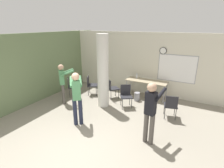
% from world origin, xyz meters
% --- Properties ---
extents(ground_plane, '(24.00, 24.00, 0.00)m').
position_xyz_m(ground_plane, '(0.00, 0.00, 0.00)').
color(ground_plane, gray).
extents(wall_left_accent, '(0.12, 7.00, 2.80)m').
position_xyz_m(wall_left_accent, '(-3.50, 2.50, 1.40)').
color(wall_left_accent, '#6B7F56').
rests_on(wall_left_accent, ground_plane).
extents(wall_back, '(8.00, 0.15, 2.80)m').
position_xyz_m(wall_back, '(0.03, 5.06, 1.40)').
color(wall_back, beige).
rests_on(wall_back, ground_plane).
extents(support_pillar, '(0.43, 0.43, 2.80)m').
position_xyz_m(support_pillar, '(-0.77, 2.90, 1.40)').
color(support_pillar, silver).
rests_on(support_pillar, ground_plane).
extents(folding_table, '(1.78, 0.63, 0.77)m').
position_xyz_m(folding_table, '(0.46, 4.54, 0.71)').
color(folding_table, tan).
rests_on(folding_table, ground_plane).
extents(bottle_on_table, '(0.08, 0.08, 0.24)m').
position_xyz_m(bottle_on_table, '(-0.06, 4.69, 0.86)').
color(bottle_on_table, silver).
rests_on(bottle_on_table, folding_table).
extents(waste_bin, '(0.24, 0.24, 0.36)m').
position_xyz_m(waste_bin, '(0.25, 3.99, 0.18)').
color(waste_bin, gray).
rests_on(waste_bin, ground_plane).
extents(chair_table_left, '(0.62, 0.62, 0.87)m').
position_xyz_m(chair_table_left, '(-0.82, 3.69, 0.51)').
color(chair_table_left, '#232328').
rests_on(chair_table_left, ground_plane).
extents(chair_table_front, '(0.61, 0.61, 0.87)m').
position_xyz_m(chair_table_front, '(0.06, 3.24, 0.51)').
color(chair_table_front, '#232328').
rests_on(chair_table_front, ground_plane).
extents(chair_by_left_wall, '(0.62, 0.62, 0.87)m').
position_xyz_m(chair_by_left_wall, '(-2.53, 3.05, 0.51)').
color(chair_by_left_wall, '#232328').
rests_on(chair_by_left_wall, ground_plane).
extents(chair_near_pillar, '(0.59, 0.59, 0.87)m').
position_xyz_m(chair_near_pillar, '(-1.88, 3.64, 0.51)').
color(chair_near_pillar, '#232328').
rests_on(chair_near_pillar, ground_plane).
extents(chair_mid_room, '(0.54, 0.54, 0.87)m').
position_xyz_m(chair_mid_room, '(1.78, 3.12, 0.51)').
color(chair_mid_room, '#232328').
rests_on(chair_mid_room, ground_plane).
extents(person_playing_front, '(0.65, 0.68, 1.74)m').
position_xyz_m(person_playing_front, '(-0.79, 1.32, 1.02)').
color(person_playing_front, '#1E2338').
rests_on(person_playing_front, ground_plane).
extents(person_watching_back, '(0.63, 0.62, 1.63)m').
position_xyz_m(person_watching_back, '(-2.32, 2.33, 0.96)').
color(person_watching_back, '#514C47').
rests_on(person_watching_back, ground_plane).
extents(person_playing_side, '(0.47, 0.71, 1.74)m').
position_xyz_m(person_playing_side, '(1.52, 1.49, 1.03)').
color(person_playing_side, '#514C47').
rests_on(person_playing_side, ground_plane).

